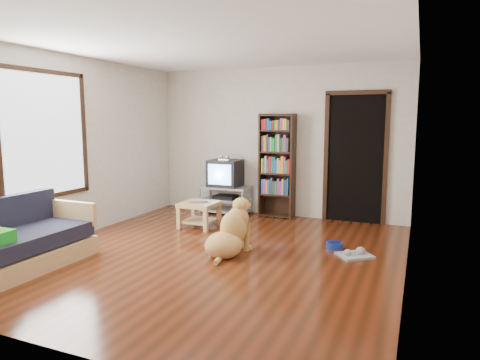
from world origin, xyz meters
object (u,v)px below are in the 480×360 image
at_px(bookshelf, 277,160).
at_px(tv_stand, 225,199).
at_px(crt_tv, 226,173).
at_px(coffee_table, 199,210).
at_px(grey_rag, 355,255).
at_px(laptop, 198,202).
at_px(dog, 231,233).
at_px(dog_bowl, 334,245).
at_px(sofa, 14,247).

bearing_deg(bookshelf, tv_stand, -174.37).
relative_size(crt_tv, coffee_table, 1.05).
bearing_deg(crt_tv, grey_rag, -33.29).
relative_size(laptop, dog, 0.38).
bearing_deg(bookshelf, grey_rag, -47.54).
xyz_separation_m(dog_bowl, sofa, (-3.22, -2.23, 0.22)).
height_order(dog_bowl, grey_rag, dog_bowl).
xyz_separation_m(bookshelf, sofa, (-1.92, -3.72, -0.74)).
bearing_deg(dog_bowl, bookshelf, 130.93).
xyz_separation_m(tv_stand, dog, (1.06, -2.14, -0.00)).
relative_size(crt_tv, dog, 0.65).
distance_m(dog_bowl, crt_tv, 2.75).
bearing_deg(dog_bowl, laptop, 172.53).
relative_size(laptop, grey_rag, 0.84).
bearing_deg(dog, bookshelf, 92.93).
height_order(laptop, grey_rag, laptop).
distance_m(crt_tv, bookshelf, 0.99).
bearing_deg(bookshelf, laptop, -127.09).
xyz_separation_m(laptop, dog_bowl, (2.20, -0.29, -0.37)).
distance_m(coffee_table, dog, 1.48).
relative_size(dog_bowl, crt_tv, 0.38).
bearing_deg(laptop, bookshelf, 25.08).
height_order(laptop, dog_bowl, laptop).
height_order(dog_bowl, bookshelf, bookshelf).
distance_m(grey_rag, sofa, 4.05).
height_order(crt_tv, coffee_table, crt_tv).
relative_size(laptop, coffee_table, 0.61).
bearing_deg(coffee_table, grey_rag, -12.80).
relative_size(dog_bowl, sofa, 0.12).
distance_m(dog_bowl, dog, 1.41).
bearing_deg(grey_rag, laptop, 167.85).
xyz_separation_m(crt_tv, dog, (1.06, -2.16, -0.48)).
bearing_deg(bookshelf, sofa, -117.32).
bearing_deg(coffee_table, dog, -46.06).
relative_size(grey_rag, sofa, 0.22).
bearing_deg(dog_bowl, dog, -147.76).
bearing_deg(tv_stand, laptop, -87.90).
bearing_deg(grey_rag, tv_stand, 147.06).
xyz_separation_m(laptop, tv_stand, (-0.04, 1.11, -0.14)).
relative_size(dog_bowl, tv_stand, 0.24).
distance_m(laptop, dog, 1.46).
xyz_separation_m(crt_tv, sofa, (-0.97, -3.65, -0.48)).
bearing_deg(dog, sofa, -143.85).
distance_m(bookshelf, dog, 2.36).
bearing_deg(dog, crt_tv, 116.20).
bearing_deg(laptop, grey_rag, -39.98).
relative_size(bookshelf, coffee_table, 3.27).
distance_m(crt_tv, sofa, 3.81).
distance_m(laptop, grey_rag, 2.59).
relative_size(grey_rag, crt_tv, 0.69).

